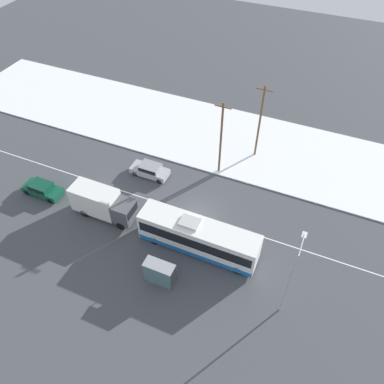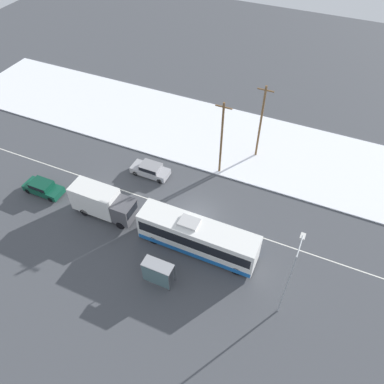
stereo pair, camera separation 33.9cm
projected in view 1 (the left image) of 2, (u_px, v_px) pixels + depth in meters
name	position (u px, v px, depth m)	size (l,w,h in m)	color
ground_plane	(196.00, 215.00, 38.70)	(120.00, 120.00, 0.00)	#424449
snow_lot	(237.00, 142.00, 47.08)	(80.00, 13.27, 0.12)	white
lane_marking_center	(196.00, 215.00, 38.70)	(60.00, 0.12, 0.00)	silver
city_bus	(198.00, 237.00, 34.56)	(11.38, 2.57, 3.59)	white
box_truck	(102.00, 202.00, 37.52)	(6.67, 2.30, 3.27)	silver
sedan_car	(150.00, 170.00, 42.31)	(4.38, 1.80, 1.51)	#9E9EA3
parked_car_near_truck	(42.00, 188.00, 40.27)	(4.36, 1.80, 1.45)	#0F4733
pedestrian_at_stop	(166.00, 266.00, 33.30)	(0.56, 0.25, 1.56)	#23232D
bus_shelter	(158.00, 272.00, 32.03)	(2.70, 1.20, 2.40)	gray
streetlamp	(292.00, 274.00, 28.12)	(0.36, 2.42, 8.02)	#9EA3A8
utility_pole_roadside	(221.00, 138.00, 39.90)	(1.80, 0.24, 9.20)	brown
utility_pole_snowlot	(260.00, 121.00, 41.87)	(1.80, 0.24, 9.38)	brown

